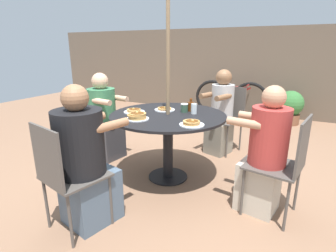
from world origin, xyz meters
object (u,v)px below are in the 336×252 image
(pancake_plate_c, at_px, (192,123))
(bicycle, at_px, (230,98))
(drinking_glass_a, at_px, (194,109))
(diner_west, at_px, (221,115))
(pancake_plate_d, at_px, (137,116))
(patio_chair_east, at_px, (65,172))
(patio_chair_south, at_px, (285,161))
(coffee_cup, at_px, (184,108))
(patio_table, at_px, (168,125))
(patio_chair_north, at_px, (95,117))
(pancake_plate_a, at_px, (165,109))
(diner_north, at_px, (104,120))
(diner_east, at_px, (85,164))
(syrup_bottle, at_px, (191,106))
(patio_chair_west, at_px, (227,114))
(pancake_plate_b, at_px, (134,111))
(diner_south, at_px, (264,156))
(potted_shrub, at_px, (290,107))

(pancake_plate_c, distance_m, bicycle, 3.56)
(drinking_glass_a, bearing_deg, bicycle, 95.53)
(diner_west, bearing_deg, pancake_plate_d, 87.20)
(patio_chair_east, bearing_deg, diner_west, 88.33)
(patio_chair_south, bearing_deg, coffee_cup, 80.64)
(patio_table, xyz_separation_m, patio_chair_north, (-1.22, 0.21, -0.10))
(pancake_plate_a, bearing_deg, diner_north, 178.22)
(patio_chair_south, height_order, drinking_glass_a, patio_chair_south)
(patio_table, height_order, patio_chair_north, patio_chair_north)
(diner_west, relative_size, pancake_plate_c, 5.01)
(patio_chair_south, height_order, pancake_plate_d, patio_chair_south)
(patio_chair_north, bearing_deg, pancake_plate_a, 96.58)
(diner_east, distance_m, coffee_cup, 1.28)
(patio_chair_south, distance_m, pancake_plate_a, 1.40)
(patio_chair_south, distance_m, syrup_bottle, 1.18)
(patio_chair_east, relative_size, diner_west, 0.78)
(patio_chair_east, relative_size, pancake_plate_c, 3.93)
(patio_chair_west, distance_m, drinking_glass_a, 1.08)
(pancake_plate_b, height_order, syrup_bottle, syrup_bottle)
(patio_chair_east, distance_m, bicycle, 4.43)
(drinking_glass_a, bearing_deg, diner_east, -113.29)
(pancake_plate_c, bearing_deg, patio_table, 143.21)
(patio_chair_north, bearing_deg, pancake_plate_b, 79.78)
(diner_south, bearing_deg, drinking_glass_a, 77.60)
(patio_chair_east, xyz_separation_m, pancake_plate_b, (-0.07, 1.10, 0.24))
(patio_chair_east, relative_size, drinking_glass_a, 8.24)
(patio_chair_north, bearing_deg, diner_north, 90.00)
(diner_north, bearing_deg, patio_chair_north, -90.00)
(pancake_plate_b, bearing_deg, drinking_glass_a, 21.14)
(syrup_bottle, bearing_deg, diner_west, 78.57)
(patio_chair_south, bearing_deg, pancake_plate_a, 84.86)
(patio_table, relative_size, pancake_plate_b, 5.39)
(pancake_plate_b, bearing_deg, patio_chair_east, -86.10)
(diner_west, height_order, pancake_plate_a, diner_west)
(patio_chair_north, bearing_deg, patio_chair_west, 130.97)
(patio_chair_south, xyz_separation_m, pancake_plate_b, (-1.59, 0.13, 0.24))
(syrup_bottle, distance_m, bicycle, 3.01)
(patio_chair_east, xyz_separation_m, pancake_plate_c, (0.69, 0.91, 0.24))
(pancake_plate_c, relative_size, coffee_cup, 2.47)
(pancake_plate_a, bearing_deg, pancake_plate_b, -136.73)
(diner_south, bearing_deg, pancake_plate_b, 96.72)
(patio_chair_north, height_order, pancake_plate_d, patio_chair_north)
(pancake_plate_d, height_order, coffee_cup, coffee_cup)
(diner_east, relative_size, potted_shrub, 1.81)
(syrup_bottle, bearing_deg, diner_north, -176.55)
(diner_east, distance_m, pancake_plate_d, 0.74)
(diner_east, distance_m, bicycle, 4.25)
(patio_chair_north, height_order, pancake_plate_b, patio_chair_north)
(diner_south, relative_size, pancake_plate_b, 4.94)
(coffee_cup, xyz_separation_m, potted_shrub, (1.03, 2.91, -0.46))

